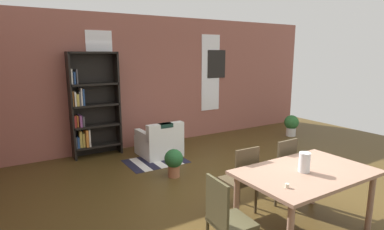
{
  "coord_description": "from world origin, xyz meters",
  "views": [
    {
      "loc": [
        -3.26,
        -2.96,
        2.14
      ],
      "look_at": [
        -0.57,
        1.43,
        1.13
      ],
      "focal_mm": 29.19,
      "sensor_mm": 36.0,
      "label": 1
    }
  ],
  "objects": [
    {
      "name": "framed_picture",
      "position": [
        1.6,
        3.74,
        1.87
      ],
      "size": [
        0.56,
        0.03,
        0.72
      ],
      "primitive_type": "cube",
      "color": "black"
    },
    {
      "name": "potted_plant_by_shelf",
      "position": [
        3.16,
        2.49,
        0.31
      ],
      "size": [
        0.37,
        0.37,
        0.55
      ],
      "color": "silver",
      "rests_on": "ground"
    },
    {
      "name": "bookshelf_tall",
      "position": [
        -1.71,
        3.57,
        1.06
      ],
      "size": [
        1.0,
        0.31,
        2.18
      ],
      "color": "black",
      "rests_on": "ground"
    },
    {
      "name": "potted_plant_corner",
      "position": [
        -0.8,
        1.65,
        0.29
      ],
      "size": [
        0.33,
        0.33,
        0.5
      ],
      "color": "#9E6042",
      "rests_on": "ground"
    },
    {
      "name": "armchair_white",
      "position": [
        -0.5,
        2.86,
        0.28
      ],
      "size": [
        0.81,
        0.81,
        0.75
      ],
      "color": "white",
      "rests_on": "ground"
    },
    {
      "name": "window_pane_1",
      "position": [
        1.42,
        3.74,
        1.65
      ],
      "size": [
        0.55,
        0.02,
        1.94
      ],
      "primitive_type": "cube",
      "color": "white"
    },
    {
      "name": "dining_chair_far_left",
      "position": [
        -0.65,
        0.04,
        0.51
      ],
      "size": [
        0.41,
        0.41,
        0.95
      ],
      "color": "#433623",
      "rests_on": "ground"
    },
    {
      "name": "vase_on_table",
      "position": [
        -0.33,
        -0.7,
        0.89
      ],
      "size": [
        0.13,
        0.13,
        0.23
      ],
      "primitive_type": "cylinder",
      "color": "silver",
      "rests_on": "dining_table"
    },
    {
      "name": "dining_chair_head_left",
      "position": [
        -1.46,
        -0.69,
        0.51
      ],
      "size": [
        0.42,
        0.42,
        0.95
      ],
      "color": "#464128",
      "rests_on": "ground"
    },
    {
      "name": "dining_chair_far_right",
      "position": [
        0.09,
        0.04,
        0.51
      ],
      "size": [
        0.41,
        0.41,
        0.95
      ],
      "color": "#443B29",
      "rests_on": "ground"
    },
    {
      "name": "back_wall_brick",
      "position": [
        0.0,
        3.81,
        1.5
      ],
      "size": [
        9.14,
        0.12,
        2.99
      ],
      "primitive_type": "cube",
      "color": "#96574B",
      "rests_on": "ground"
    },
    {
      "name": "window_pane_0",
      "position": [
        -1.42,
        3.74,
        1.65
      ],
      "size": [
        0.55,
        0.02,
        1.94
      ],
      "primitive_type": "cube",
      "color": "white"
    },
    {
      "name": "dining_table",
      "position": [
        -0.28,
        -0.7,
        0.69
      ],
      "size": [
        1.63,
        1.02,
        0.78
      ],
      "color": "#96715C",
      "rests_on": "ground"
    },
    {
      "name": "tealight_candle_0",
      "position": [
        -0.84,
        -0.9,
        0.8
      ],
      "size": [
        0.04,
        0.04,
        0.05
      ],
      "primitive_type": "cylinder",
      "color": "silver",
      "rests_on": "dining_table"
    },
    {
      "name": "ground_plane",
      "position": [
        0.0,
        0.0,
        0.0
      ],
      "size": [
        10.58,
        10.58,
        0.0
      ],
      "primitive_type": "plane",
      "color": "#473516"
    },
    {
      "name": "striped_rug",
      "position": [
        -0.74,
        2.53,
        0.0
      ],
      "size": [
        1.18,
        0.85,
        0.01
      ],
      "color": "#1E1E33",
      "rests_on": "ground"
    }
  ]
}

